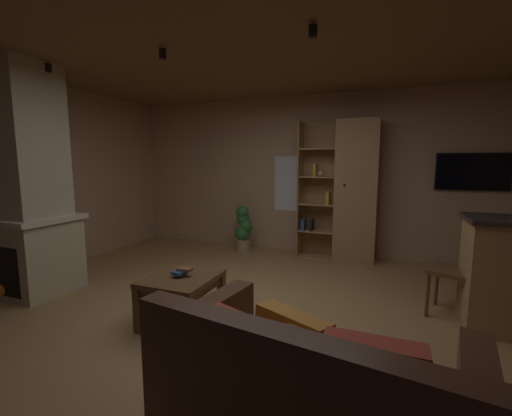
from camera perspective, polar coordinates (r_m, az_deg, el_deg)
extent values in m
cube|color=#A37A4C|center=(3.53, -2.48, -18.15)|extent=(6.31, 5.44, 0.02)
cube|color=tan|center=(5.81, 8.49, 5.46)|extent=(6.43, 0.06, 2.62)
cube|color=tan|center=(5.34, -35.76, 3.91)|extent=(0.06, 5.44, 2.62)
cube|color=brown|center=(3.36, -2.77, 26.81)|extent=(6.31, 5.44, 0.02)
cube|color=white|center=(5.84, 6.09, 4.06)|extent=(0.62, 0.01, 0.94)
cube|color=#BCAD8E|center=(4.85, -33.50, -6.77)|extent=(0.87, 0.74, 0.85)
cube|color=#BCAD8E|center=(4.73, -34.70, 8.85)|extent=(0.74, 0.63, 1.77)
cube|color=beige|center=(4.77, -33.91, -1.45)|extent=(0.95, 0.82, 0.06)
cube|color=black|center=(4.69, -36.88, -8.39)|extent=(0.61, 0.08, 0.55)
sphere|color=orange|center=(4.74, -36.77, -10.92)|extent=(0.14, 0.14, 0.14)
cube|color=#A87F51|center=(5.41, 16.52, 2.67)|extent=(0.62, 0.38, 2.17)
cube|color=#A87F51|center=(5.67, 10.63, 3.07)|extent=(0.58, 0.02, 2.17)
cube|color=#A87F51|center=(5.55, 7.46, 3.04)|extent=(0.02, 0.38, 2.17)
sphere|color=black|center=(5.22, 14.66, 3.75)|extent=(0.04, 0.04, 0.04)
cube|color=#A87F51|center=(5.68, 10.01, -7.92)|extent=(0.58, 0.38, 0.02)
cube|color=#A87F51|center=(5.59, 10.11, -3.73)|extent=(0.58, 0.38, 0.02)
cube|color=#A87F51|center=(5.52, 10.22, 0.69)|extent=(0.58, 0.38, 0.02)
cube|color=#A87F51|center=(5.48, 10.33, 5.20)|extent=(0.58, 0.38, 0.02)
cube|color=#A87F51|center=(5.48, 10.44, 9.73)|extent=(0.58, 0.38, 0.02)
cube|color=#2D4C8C|center=(5.55, 8.10, -2.72)|extent=(0.05, 0.23, 0.18)
cube|color=gold|center=(5.42, 12.09, 1.67)|extent=(0.05, 0.23, 0.20)
cube|color=black|center=(5.52, 9.39, -2.83)|extent=(0.04, 0.23, 0.17)
cube|color=gold|center=(5.43, 10.01, 6.30)|extent=(0.04, 0.23, 0.19)
sphere|color=beige|center=(5.47, 10.75, 5.70)|extent=(0.10, 0.10, 0.10)
cube|color=#4C2D1E|center=(2.12, 9.65, -31.00)|extent=(1.69, 1.13, 0.42)
cube|color=#4C2D1E|center=(1.59, 4.60, -26.83)|extent=(1.57, 0.39, 0.42)
cube|color=#4C2D1E|center=(2.34, -8.21, -23.07)|extent=(0.29, 0.90, 0.67)
cube|color=#AD3D2D|center=(1.77, 19.03, -26.43)|extent=(0.44, 0.15, 0.41)
cube|color=#C67F33|center=(1.97, 5.94, -21.94)|extent=(0.47, 0.34, 0.36)
cube|color=#AD3D2D|center=(1.90, -3.15, -23.92)|extent=(0.50, 0.32, 0.43)
cube|color=#C67F33|center=(1.87, 2.78, -24.58)|extent=(0.49, 0.19, 0.37)
cube|color=brown|center=(3.33, -12.44, -11.54)|extent=(0.61, 0.68, 0.05)
cube|color=brown|center=(3.36, -12.40, -12.59)|extent=(0.55, 0.61, 0.08)
cube|color=brown|center=(3.35, -19.24, -16.00)|extent=(0.07, 0.07, 0.42)
cube|color=brown|center=(3.05, -11.23, -18.10)|extent=(0.07, 0.07, 0.42)
cube|color=brown|center=(3.79, -13.18, -12.93)|extent=(0.07, 0.07, 0.42)
cube|color=brown|center=(3.53, -5.82, -14.32)|extent=(0.07, 0.07, 0.42)
cube|color=#387247|center=(3.38, -12.63, -10.61)|extent=(0.12, 0.11, 0.03)
cube|color=#2D4C8C|center=(3.29, -12.90, -10.58)|extent=(0.12, 0.13, 0.03)
cube|color=brown|center=(3.29, -11.91, -10.06)|extent=(0.15, 0.10, 0.02)
cube|color=brown|center=(3.92, 30.37, -9.22)|extent=(0.54, 0.54, 0.04)
cube|color=brown|center=(3.84, 33.41, -6.09)|extent=(0.17, 0.39, 0.44)
cylinder|color=brown|center=(4.19, 28.14, -11.31)|extent=(0.04, 0.04, 0.46)
cylinder|color=brown|center=(3.86, 26.94, -12.86)|extent=(0.04, 0.04, 0.46)
cylinder|color=brown|center=(4.14, 33.11, -11.91)|extent=(0.04, 0.04, 0.46)
cylinder|color=brown|center=(3.80, 32.36, -13.55)|extent=(0.04, 0.04, 0.46)
cylinder|color=#9E896B|center=(5.89, -2.10, -6.29)|extent=(0.24, 0.24, 0.21)
sphere|color=#2D6B33|center=(5.85, -2.35, -4.28)|extent=(0.26, 0.26, 0.26)
sphere|color=#2D6B33|center=(5.82, -1.69, -3.07)|extent=(0.22, 0.22, 0.22)
sphere|color=#2D6B33|center=(5.84, -2.24, -1.80)|extent=(0.22, 0.22, 0.22)
sphere|color=#2D6B33|center=(5.80, -2.30, -0.66)|extent=(0.22, 0.22, 0.22)
cube|color=black|center=(5.71, 32.70, 5.16)|extent=(0.94, 0.05, 0.53)
cube|color=black|center=(5.68, 32.75, 5.15)|extent=(0.90, 0.01, 0.49)
cylinder|color=black|center=(4.59, -31.61, 19.46)|extent=(0.07, 0.07, 0.09)
cylinder|color=black|center=(3.64, -15.48, 23.73)|extent=(0.07, 0.07, 0.09)
cylinder|color=black|center=(3.03, 9.57, 27.35)|extent=(0.07, 0.07, 0.09)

